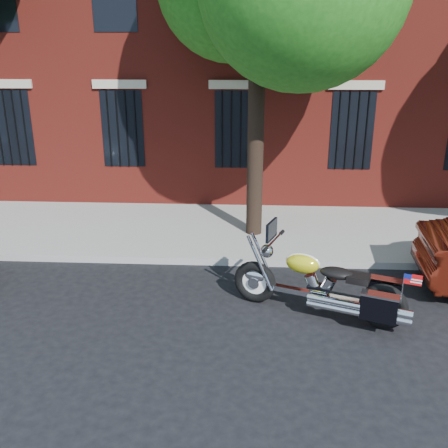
{
  "coord_description": "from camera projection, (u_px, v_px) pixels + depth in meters",
  "views": [
    {
      "loc": [
        0.4,
        -8.05,
        4.21
      ],
      "look_at": [
        -0.08,
        0.8,
        1.09
      ],
      "focal_mm": 40.0,
      "sensor_mm": 36.0,
      "label": 1
    }
  ],
  "objects": [
    {
      "name": "sidewalk",
      "position": [
        233.0,
        230.0,
        12.04
      ],
      "size": [
        40.0,
        3.6,
        0.15
      ],
      "primitive_type": "cube",
      "color": "gray",
      "rests_on": "ground"
    },
    {
      "name": "ground",
      "position": [
        226.0,
        295.0,
        9.0
      ],
      "size": [
        120.0,
        120.0,
        0.0
      ],
      "primitive_type": "plane",
      "color": "black",
      "rests_on": "ground"
    },
    {
      "name": "motorcycle",
      "position": [
        326.0,
        288.0,
        8.13
      ],
      "size": [
        2.78,
        1.59,
        1.54
      ],
      "rotation": [
        0.0,
        0.0,
        -0.37
      ],
      "color": "black",
      "rests_on": "ground"
    },
    {
      "name": "curb",
      "position": [
        229.0,
        261.0,
        10.27
      ],
      "size": [
        40.0,
        0.16,
        0.15
      ],
      "primitive_type": "cube",
      "color": "gray",
      "rests_on": "ground"
    }
  ]
}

